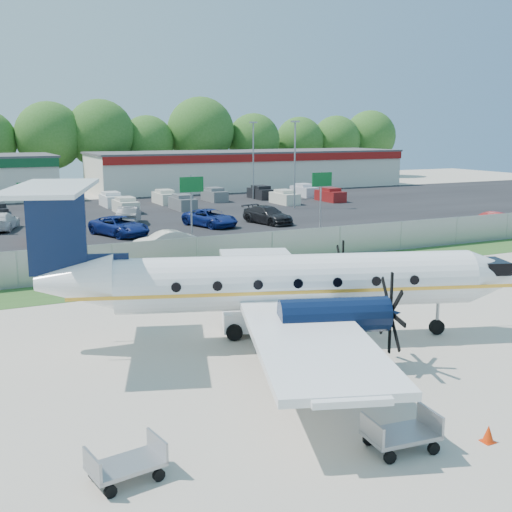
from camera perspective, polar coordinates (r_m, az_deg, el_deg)
name	(u,v)px	position (r m, az deg, el deg)	size (l,w,h in m)	color
ground	(321,339)	(25.94, 5.84, -7.32)	(170.00, 170.00, 0.00)	beige
grass_verge	(210,277)	(36.30, -4.14, -1.89)	(170.00, 4.00, 0.02)	#2D561E
access_road	(170,256)	(42.74, -7.62, 0.04)	(170.00, 8.00, 0.02)	black
parking_lot	(100,217)	(62.79, -13.69, 3.38)	(170.00, 32.00, 0.02)	black
perimeter_fence	(197,254)	(37.91, -5.28, 0.19)	(120.00, 0.06, 1.99)	gray
building_east	(249,169)	(91.75, -0.64, 7.71)	(44.40, 12.40, 5.24)	silver
sign_left	(32,201)	(44.30, -19.27, 4.62)	(1.80, 0.26, 5.00)	gray
sign_mid	(191,194)	(46.84, -5.75, 5.51)	(1.80, 0.26, 5.00)	gray
sign_right	(321,188)	(51.65, 5.84, 6.03)	(1.80, 0.26, 5.00)	gray
light_pole_ne	(295,158)	(67.57, 3.47, 8.65)	(0.90, 0.35, 9.09)	gray
light_pole_se	(253,155)	(76.44, -0.25, 8.97)	(0.90, 0.35, 9.09)	gray
tree_line	(47,188)	(96.11, -18.07, 5.75)	(112.00, 6.00, 14.00)	#2C5E1B
aircraft	(286,282)	(24.94, 2.68, -2.29)	(20.26, 19.75, 6.21)	white
pushback_tug	(260,316)	(26.33, 0.38, -5.33)	(3.20, 2.78, 1.51)	white
baggage_cart_near	(126,464)	(16.27, -11.47, -17.66)	(1.88, 1.31, 0.91)	gray
baggage_cart_far	(401,433)	(17.68, 12.78, -15.13)	(1.95, 1.28, 0.98)	gray
cone_port_wing	(488,434)	(18.80, 19.95, -14.66)	(0.34, 0.34, 0.48)	red
cone_starboard_wing	(168,280)	(34.92, -7.87, -2.12)	(0.34, 0.34, 0.49)	red
road_car_mid	(165,251)	(44.37, -8.14, 0.42)	(1.47, 4.20, 1.38)	beige
road_car_east	(501,231)	(56.30, 20.97, 2.07)	(1.68, 4.81, 1.58)	maroon
parked_car_b	(44,241)	(50.35, -18.36, 1.24)	(1.82, 5.21, 1.72)	maroon
parked_car_c	(120,236)	(51.42, -12.02, 1.76)	(2.56, 5.54, 1.54)	navy
parked_car_d	(210,227)	(55.25, -4.09, 2.63)	(2.48, 5.38, 1.50)	navy
parked_car_e	(268,224)	(56.79, 1.05, 2.89)	(2.17, 5.33, 1.55)	black
parked_car_f	(2,230)	(57.13, -21.63, 2.15)	(2.09, 5.14, 1.49)	silver
parked_car_g	(129,224)	(57.50, -11.21, 2.78)	(1.71, 4.91, 1.62)	#595B5E
far_parking_rows	(89,211)	(67.65, -14.60, 3.87)	(56.00, 10.00, 1.60)	gray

